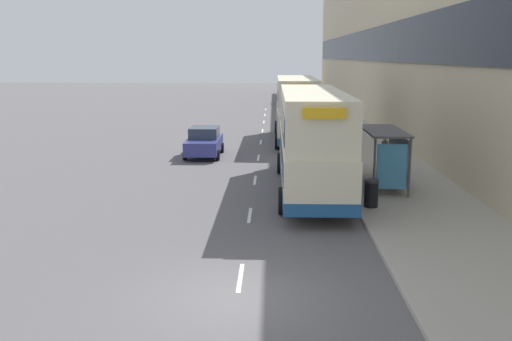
{
  "coord_description": "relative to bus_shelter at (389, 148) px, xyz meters",
  "views": [
    {
      "loc": [
        0.85,
        -12.87,
        5.74
      ],
      "look_at": [
        -0.07,
        17.12,
        -0.31
      ],
      "focal_mm": 40.0,
      "sensor_mm": 36.0,
      "label": 1
    }
  ],
  "objects": [
    {
      "name": "car_1",
      "position": [
        -3.52,
        46.37,
        -1.04
      ],
      "size": [
        1.99,
        4.0,
        1.68
      ],
      "color": "#4C5156",
      "rests_on": "ground_plane"
    },
    {
      "name": "lane_mark_7",
      "position": [
        -5.77,
        32.04,
        -1.87
      ],
      "size": [
        0.12,
        2.0,
        0.01
      ],
      "color": "silver",
      "rests_on": "ground_plane"
    },
    {
      "name": "bus_shelter",
      "position": [
        0.0,
        0.0,
        0.0
      ],
      "size": [
        1.6,
        4.2,
        2.48
      ],
      "color": "#4C4C51",
      "rests_on": "ground_plane"
    },
    {
      "name": "double_decker_bus_ahead",
      "position": [
        -3.4,
        14.46,
        0.41
      ],
      "size": [
        2.85,
        10.73,
        4.3
      ],
      "color": "beige",
      "rests_on": "ground_plane"
    },
    {
      "name": "lane_mark_4",
      "position": [
        -5.77,
        14.02,
        -1.87
      ],
      "size": [
        0.12,
        2.0,
        0.01
      ],
      "color": "silver",
      "rests_on": "ground_plane"
    },
    {
      "name": "double_decker_bus_near",
      "position": [
        -3.3,
        -0.18,
        0.41
      ],
      "size": [
        2.85,
        11.56,
        4.3
      ],
      "color": "beige",
      "rests_on": "ground_plane"
    },
    {
      "name": "car_2",
      "position": [
        -8.94,
        8.49,
        -1.04
      ],
      "size": [
        2.03,
        4.28,
        1.68
      ],
      "rotation": [
        0.0,
        0.0,
        3.14
      ],
      "color": "navy",
      "rests_on": "ground_plane"
    },
    {
      "name": "ground_plane",
      "position": [
        -5.77,
        -11.27,
        -1.88
      ],
      "size": [
        220.0,
        220.0,
        0.0
      ],
      "primitive_type": "plane",
      "color": "#5B595B"
    },
    {
      "name": "pedestrian_3",
      "position": [
        0.66,
        4.17,
        -0.9
      ],
      "size": [
        0.33,
        0.33,
        1.64
      ],
      "color": "#23232D",
      "rests_on": "ground_plane"
    },
    {
      "name": "pedestrian_2",
      "position": [
        0.41,
        0.19,
        -0.8
      ],
      "size": [
        0.36,
        0.36,
        1.83
      ],
      "color": "#23232D",
      "rests_on": "ground_plane"
    },
    {
      "name": "pavement",
      "position": [
        0.73,
        27.23,
        -1.81
      ],
      "size": [
        5.0,
        93.0,
        0.14
      ],
      "color": "#A39E93",
      "rests_on": "ground_plane"
    },
    {
      "name": "lane_mark_5",
      "position": [
        -5.77,
        20.02,
        -1.87
      ],
      "size": [
        0.12,
        2.0,
        0.01
      ],
      "color": "silver",
      "rests_on": "ground_plane"
    },
    {
      "name": "pedestrian_1",
      "position": [
        -1.27,
        0.57,
        -0.84
      ],
      "size": [
        0.35,
        0.35,
        1.75
      ],
      "color": "#23232D",
      "rests_on": "ground_plane"
    },
    {
      "name": "lane_mark_8",
      "position": [
        -5.77,
        38.04,
        -1.87
      ],
      "size": [
        0.12,
        2.0,
        0.01
      ],
      "color": "silver",
      "rests_on": "ground_plane"
    },
    {
      "name": "litter_bin",
      "position": [
        -1.22,
        -3.16,
        -1.21
      ],
      "size": [
        0.55,
        0.55,
        1.05
      ],
      "color": "black",
      "rests_on": "ground_plane"
    },
    {
      "name": "car_0",
      "position": [
        -3.42,
        58.19,
        -0.99
      ],
      "size": [
        1.94,
        3.9,
        1.8
      ],
      "color": "silver",
      "rests_on": "ground_plane"
    },
    {
      "name": "terrace_facade",
      "position": [
        4.72,
        27.23,
        5.51
      ],
      "size": [
        3.1,
        93.0,
        14.79
      ],
      "color": "#C6B793",
      "rests_on": "ground_plane"
    },
    {
      "name": "lane_mark_1",
      "position": [
        -5.77,
        -4.01,
        -1.87
      ],
      "size": [
        0.12,
        2.0,
        0.01
      ],
      "color": "silver",
      "rests_on": "ground_plane"
    },
    {
      "name": "pedestrian_at_shelter",
      "position": [
        -0.94,
        2.39,
        -0.92
      ],
      "size": [
        0.32,
        0.32,
        1.6
      ],
      "color": "#23232D",
      "rests_on": "ground_plane"
    },
    {
      "name": "lane_mark_6",
      "position": [
        -5.77,
        26.03,
        -1.87
      ],
      "size": [
        0.12,
        2.0,
        0.01
      ],
      "color": "silver",
      "rests_on": "ground_plane"
    },
    {
      "name": "lane_mark_3",
      "position": [
        -5.77,
        8.01,
        -1.87
      ],
      "size": [
        0.12,
        2.0,
        0.01
      ],
      "color": "silver",
      "rests_on": "ground_plane"
    },
    {
      "name": "lane_mark_2",
      "position": [
        -5.77,
        2.0,
        -1.87
      ],
      "size": [
        0.12,
        2.0,
        0.01
      ],
      "color": "silver",
      "rests_on": "ground_plane"
    },
    {
      "name": "lane_mark_0",
      "position": [
        -5.77,
        -10.01,
        -1.87
      ],
      "size": [
        0.12,
        2.0,
        0.01
      ],
      "color": "silver",
      "rests_on": "ground_plane"
    }
  ]
}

